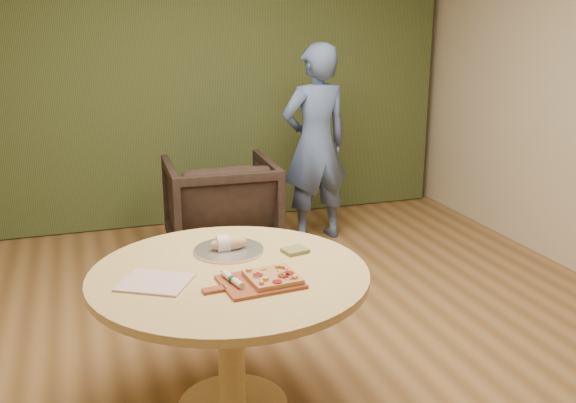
% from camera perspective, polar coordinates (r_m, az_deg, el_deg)
% --- Properties ---
extents(room_shell, '(5.04, 6.04, 2.84)m').
position_cam_1_polar(room_shell, '(3.22, 1.13, 7.08)').
color(room_shell, brown).
rests_on(room_shell, ground).
extents(curtain, '(4.80, 0.14, 2.78)m').
position_cam_1_polar(curtain, '(6.01, -8.35, 11.27)').
color(curtain, '#2F3B1A').
rests_on(curtain, ground).
extents(pedestal_table, '(1.33, 1.33, 0.75)m').
position_cam_1_polar(pedestal_table, '(3.12, -5.19, -8.55)').
color(pedestal_table, tan).
rests_on(pedestal_table, ground).
extents(pizza_paddle, '(0.46, 0.31, 0.01)m').
position_cam_1_polar(pizza_paddle, '(2.91, -2.66, -7.19)').
color(pizza_paddle, brown).
rests_on(pizza_paddle, pedestal_table).
extents(flatbread_pizza, '(0.24, 0.24, 0.04)m').
position_cam_1_polar(flatbread_pizza, '(2.91, -1.36, -6.73)').
color(flatbread_pizza, '#B87D47').
rests_on(flatbread_pizza, pizza_paddle).
extents(cutlery_roll, '(0.07, 0.20, 0.03)m').
position_cam_1_polar(cutlery_roll, '(2.89, -4.94, -6.91)').
color(cutlery_roll, silver).
rests_on(cutlery_roll, pizza_paddle).
extents(newspaper, '(0.39, 0.37, 0.01)m').
position_cam_1_polar(newspaper, '(2.97, -11.72, -7.05)').
color(newspaper, white).
rests_on(newspaper, pedestal_table).
extents(serving_tray, '(0.36, 0.36, 0.02)m').
position_cam_1_polar(serving_tray, '(3.30, -5.29, -4.32)').
color(serving_tray, silver).
rests_on(serving_tray, pedestal_table).
extents(bread_roll, '(0.19, 0.09, 0.09)m').
position_cam_1_polar(bread_roll, '(3.28, -5.46, -3.75)').
color(bread_roll, tan).
rests_on(bread_roll, serving_tray).
extents(green_packet, '(0.14, 0.12, 0.02)m').
position_cam_1_polar(green_packet, '(3.27, 0.64, -4.37)').
color(green_packet, brown).
rests_on(green_packet, pedestal_table).
extents(armchair, '(0.89, 0.84, 0.88)m').
position_cam_1_polar(armchair, '(5.27, -6.00, 0.00)').
color(armchair, black).
rests_on(armchair, ground).
extents(person_standing, '(0.66, 0.48, 1.69)m').
position_cam_1_polar(person_standing, '(5.49, 2.46, 5.12)').
color(person_standing, '#465E8E').
rests_on(person_standing, ground).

